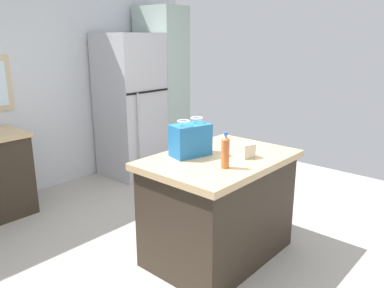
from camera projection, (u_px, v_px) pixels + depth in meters
ground at (198, 263)px, 3.22m from camera, size 6.16×6.16×0.00m
back_wall at (32, 84)px, 4.50m from camera, size 4.82×0.13×2.60m
kitchen_island at (219, 206)px, 3.23m from camera, size 1.24×0.87×0.89m
refrigerator at (130, 106)px, 5.12m from camera, size 0.70×0.76×1.88m
tall_cabinet at (162, 89)px, 5.50m from camera, size 0.45×0.68×2.24m
shopping_bag at (190, 140)px, 3.10m from camera, size 0.35×0.26×0.31m
small_box at (246, 150)px, 3.08m from camera, size 0.14×0.14×0.11m
bottle at (225, 152)px, 2.81m from camera, size 0.06×0.06×0.27m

